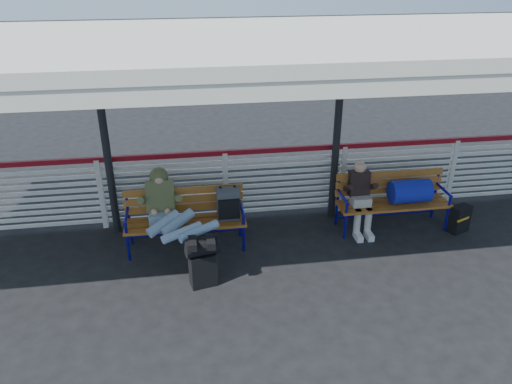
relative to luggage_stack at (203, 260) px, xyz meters
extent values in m
plane|color=black|center=(0.49, -0.09, -0.40)|extent=(60.00, 60.00, 0.00)
cube|color=silver|center=(0.49, 1.81, 0.20)|extent=(12.00, 0.04, 1.04)
cube|color=maroon|center=(0.49, 1.81, 0.80)|extent=(12.00, 0.06, 0.08)
cube|color=silver|center=(0.49, 0.81, 2.68)|extent=(12.60, 3.60, 0.16)
cube|color=silver|center=(0.49, -0.94, 2.55)|extent=(12.60, 0.06, 0.30)
cylinder|color=black|center=(-1.31, 1.66, 1.10)|extent=(0.12, 0.12, 3.00)
cylinder|color=black|center=(2.29, 1.66, 1.10)|extent=(0.12, 0.12, 3.00)
cube|color=black|center=(0.00, 0.00, -0.16)|extent=(0.39, 0.28, 0.49)
cylinder|color=black|center=(0.00, 0.00, 0.21)|extent=(0.48, 0.34, 0.25)
cube|color=#AB6021|center=(-0.20, 0.95, 0.05)|extent=(1.80, 0.50, 0.04)
cube|color=#AB6021|center=(-0.20, 1.21, 0.32)|extent=(1.80, 0.10, 0.40)
cylinder|color=#100D99|center=(-1.05, 0.75, -0.17)|extent=(0.04, 0.04, 0.45)
cylinder|color=#100D99|center=(0.65, 0.75, -0.17)|extent=(0.04, 0.04, 0.45)
cylinder|color=#100D99|center=(-1.05, 1.22, 0.05)|extent=(0.04, 0.04, 0.90)
cylinder|color=#100D99|center=(0.65, 1.22, 0.05)|extent=(0.04, 0.04, 0.90)
cube|color=#44474B|center=(0.45, 0.97, 0.31)|extent=(0.34, 0.21, 0.48)
cube|color=#AB6021|center=(3.12, 1.07, 0.05)|extent=(1.80, 0.50, 0.04)
cube|color=#AB6021|center=(3.12, 1.33, 0.32)|extent=(1.80, 0.10, 0.40)
cylinder|color=#100D99|center=(2.27, 0.87, -0.17)|extent=(0.04, 0.04, 0.45)
cylinder|color=#100D99|center=(3.97, 0.87, -0.17)|extent=(0.04, 0.04, 0.45)
cylinder|color=#100D99|center=(2.27, 1.34, 0.05)|extent=(0.04, 0.04, 0.90)
cylinder|color=#100D99|center=(3.97, 1.34, 0.05)|extent=(0.04, 0.04, 0.90)
cylinder|color=navy|center=(3.37, 1.07, 0.26)|extent=(0.64, 0.37, 0.37)
cube|color=#859DB3|center=(-0.55, 1.00, 0.14)|extent=(0.36, 0.26, 0.18)
cube|color=#4E522B|center=(-0.55, 1.20, 0.40)|extent=(0.42, 0.38, 0.53)
sphere|color=#4E522B|center=(-0.55, 1.30, 0.68)|extent=(0.28, 0.28, 0.28)
sphere|color=tan|center=(-0.55, 1.26, 0.67)|extent=(0.21, 0.21, 0.21)
cube|color=black|center=(-0.12, -0.06, 0.30)|extent=(0.11, 0.27, 0.10)
cube|color=black|center=(0.12, -0.06, 0.30)|extent=(0.11, 0.27, 0.10)
cube|color=#B1ADA1|center=(2.57, 1.10, 0.13)|extent=(0.30, 0.24, 0.16)
cube|color=black|center=(2.57, 1.24, 0.38)|extent=(0.32, 0.23, 0.42)
sphere|color=tan|center=(2.57, 1.26, 0.65)|extent=(0.19, 0.19, 0.19)
cylinder|color=#B1ADA1|center=(2.48, 0.92, -0.16)|extent=(0.11, 0.11, 0.46)
cylinder|color=#B1ADA1|center=(2.66, 0.92, -0.16)|extent=(0.11, 0.11, 0.46)
cube|color=silver|center=(2.48, 0.82, -0.35)|extent=(0.10, 0.24, 0.10)
cube|color=silver|center=(2.66, 0.82, -0.35)|extent=(0.10, 0.24, 0.10)
cube|color=black|center=(4.17, 0.82, -0.17)|extent=(0.37, 0.30, 0.45)
cube|color=gold|center=(4.17, 0.72, -0.13)|extent=(0.26, 0.13, 0.04)
camera|label=1|loc=(-0.12, -5.64, 3.74)|focal=35.00mm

